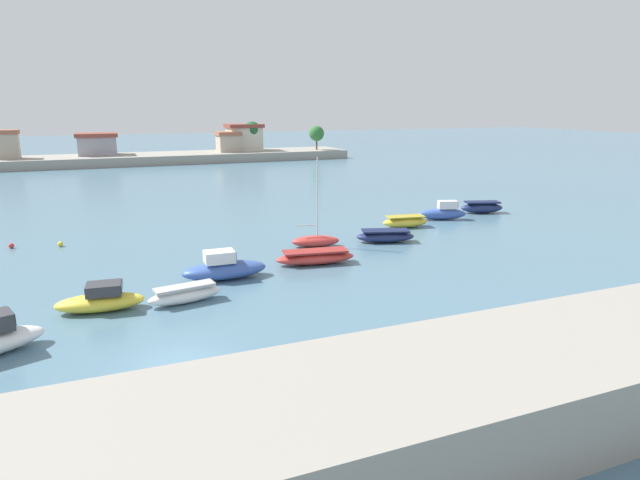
# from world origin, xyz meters

# --- Properties ---
(ground_plane) EXTENTS (400.00, 400.00, 0.00)m
(ground_plane) POSITION_xyz_m (0.00, 0.00, 0.00)
(ground_plane) COLOR slate
(seawall_embankment) EXTENTS (94.89, 6.43, 2.66)m
(seawall_embankment) POSITION_xyz_m (0.00, -8.61, 1.33)
(seawall_embankment) COLOR gray
(seawall_embankment) RESTS_ON ground
(moored_boat_1) EXTENTS (4.64, 2.11, 1.49)m
(moored_boat_1) POSITION_xyz_m (-2.86, 7.63, 0.58)
(moored_boat_1) COLOR yellow
(moored_boat_1) RESTS_ON ground
(moored_boat_2) EXTENTS (4.23, 1.84, 0.98)m
(moored_boat_2) POSITION_xyz_m (1.43, 7.16, 0.47)
(moored_boat_2) COLOR white
(moored_boat_2) RESTS_ON ground
(moored_boat_3) EXTENTS (5.31, 2.13, 1.82)m
(moored_boat_3) POSITION_xyz_m (4.34, 10.53, 0.67)
(moored_boat_3) COLOR #3856A8
(moored_boat_3) RESTS_ON ground
(moored_boat_4) EXTENTS (5.65, 2.44, 0.96)m
(moored_boat_4) POSITION_xyz_m (10.83, 11.38, 0.46)
(moored_boat_4) COLOR #C63833
(moored_boat_4) RESTS_ON ground
(moored_boat_5) EXTENTS (3.91, 2.21, 6.86)m
(moored_boat_5) POSITION_xyz_m (12.58, 15.69, 0.47)
(moored_boat_5) COLOR #C63833
(moored_boat_5) RESTS_ON ground
(moored_boat_6) EXTENTS (4.91, 3.00, 0.98)m
(moored_boat_6) POSITION_xyz_m (18.26, 14.93, 0.47)
(moored_boat_6) COLOR navy
(moored_boat_6) RESTS_ON ground
(moored_boat_7) EXTENTS (4.38, 2.20, 1.03)m
(moored_boat_7) POSITION_xyz_m (22.52, 18.95, 0.50)
(moored_boat_7) COLOR yellow
(moored_boat_7) RESTS_ON ground
(moored_boat_8) EXTENTS (4.76, 2.67, 1.80)m
(moored_boat_8) POSITION_xyz_m (27.61, 20.51, 0.67)
(moored_boat_8) COLOR #3856A8
(moored_boat_8) RESTS_ON ground
(moored_boat_9) EXTENTS (4.53, 2.77, 1.17)m
(moored_boat_9) POSITION_xyz_m (33.15, 21.73, 0.57)
(moored_boat_9) COLOR navy
(moored_boat_9) RESTS_ON ground
(mooring_buoy_0) EXTENTS (0.40, 0.40, 0.40)m
(mooring_buoy_0) POSITION_xyz_m (-5.63, 23.13, 0.20)
(mooring_buoy_0) COLOR yellow
(mooring_buoy_0) RESTS_ON ground
(mooring_buoy_2) EXTENTS (0.39, 0.39, 0.39)m
(mooring_buoy_2) POSITION_xyz_m (-9.06, 24.02, 0.20)
(mooring_buoy_2) COLOR red
(mooring_buoy_2) RESTS_ON ground
(distant_shoreline) EXTENTS (90.50, 11.87, 7.57)m
(distant_shoreline) POSITION_xyz_m (1.67, 85.74, 1.79)
(distant_shoreline) COLOR gray
(distant_shoreline) RESTS_ON ground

